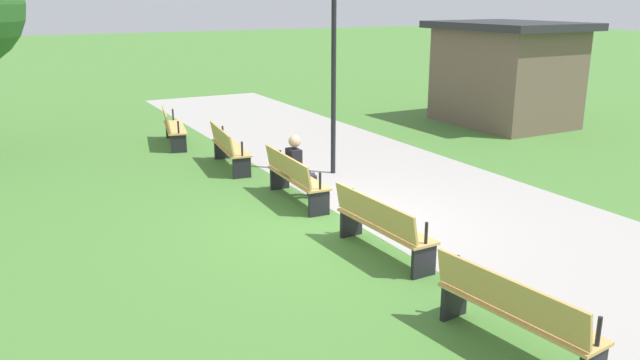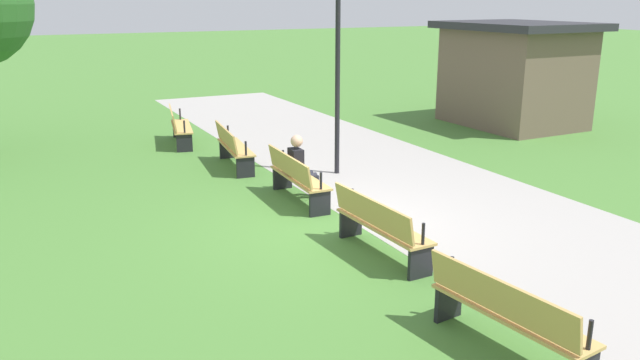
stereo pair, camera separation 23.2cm
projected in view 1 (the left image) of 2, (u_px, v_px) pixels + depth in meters
ground_plane at (338, 225)px, 10.32m from camera, size 120.00×120.00×0.00m
path_paving at (452, 203)px, 11.39m from camera, size 28.79×4.17×0.01m
bench_0 at (172, 126)px, 15.74m from camera, size 1.92×0.83×0.89m
bench_1 at (228, 147)px, 13.60m from camera, size 1.90×0.69×0.89m
bench_2 at (294, 177)px, 11.33m from camera, size 1.88×0.55×0.89m
bench_3 at (381, 224)px, 8.96m from camera, size 1.88×0.55×0.89m
bench_4 at (514, 311)px, 6.49m from camera, size 1.90×0.69×0.89m
person_seated at (299, 165)px, 11.46m from camera, size 0.33×0.53×1.20m
lamp_post at (334, 38)px, 12.59m from camera, size 0.32×0.32×3.99m
kiosk at (505, 73)px, 18.15m from camera, size 4.04×3.24×2.89m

